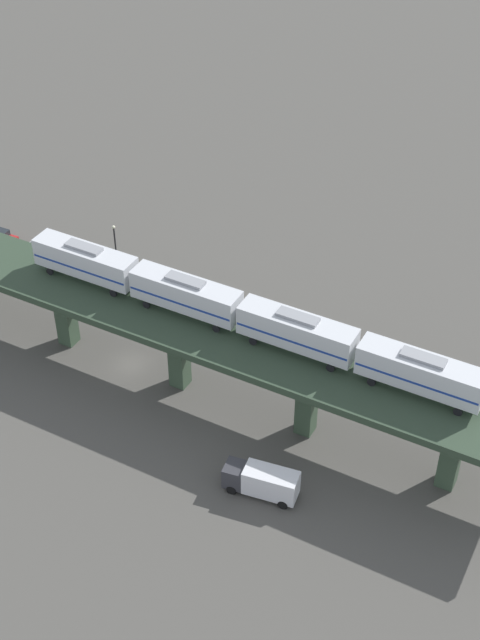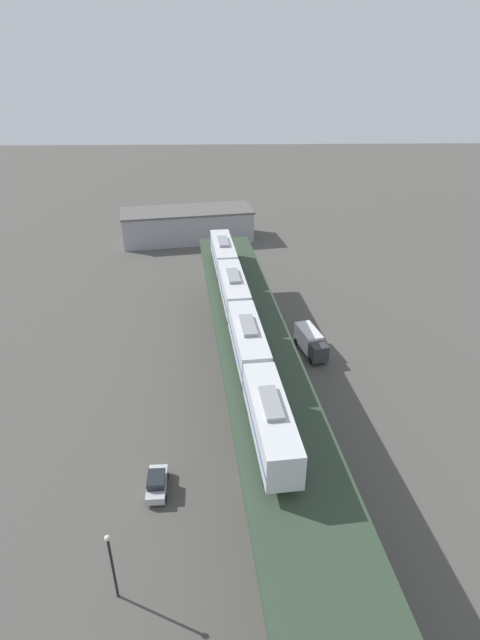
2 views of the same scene
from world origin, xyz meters
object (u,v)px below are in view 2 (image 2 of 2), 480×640
at_px(subway_train, 240,312).
at_px(street_lamp, 112,562).
at_px(street_car_silver, 157,483).
at_px(warehouse_building, 187,225).
at_px(delivery_truck, 311,342).

bearing_deg(subway_train, street_lamp, -111.62).
height_order(subway_train, street_car_silver, subway_train).
xyz_separation_m(subway_train, street_lamp, (-10.20, -25.72, -7.31)).
relative_size(street_lamp, warehouse_building, 0.23).
height_order(delivery_truck, street_lamp, street_lamp).
bearing_deg(warehouse_building, delivery_truck, -67.32).
bearing_deg(delivery_truck, street_car_silver, -127.02).
xyz_separation_m(subway_train, delivery_truck, (10.09, 9.37, -9.66)).
bearing_deg(street_car_silver, subway_train, 61.00).
xyz_separation_m(street_car_silver, delivery_truck, (18.48, 24.50, 0.82)).
xyz_separation_m(delivery_truck, street_lamp, (-20.28, -35.09, 2.35)).
relative_size(delivery_truck, street_lamp, 1.09).
bearing_deg(delivery_truck, subway_train, -137.12).
xyz_separation_m(delivery_truck, warehouse_building, (-20.15, 48.23, 1.65)).
relative_size(street_car_silver, street_lamp, 0.64).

